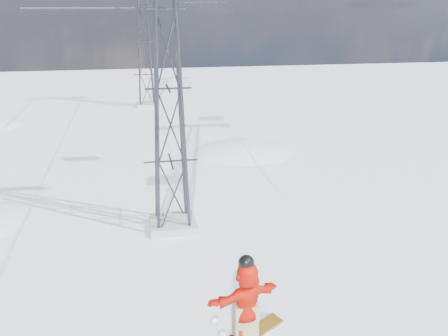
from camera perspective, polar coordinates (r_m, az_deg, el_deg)
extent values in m
sphere|color=white|center=(33.92, 2.16, -13.65)|extent=(20.00, 20.00, 20.00)
cube|color=#999999|center=(19.91, -5.85, -6.36)|extent=(1.80, 1.80, 0.30)
cube|color=#999999|center=(43.87, -8.77, 7.15)|extent=(1.80, 1.80, 0.30)
imported|color=red|center=(11.59, 2.61, -14.95)|extent=(1.88, 1.08, 1.93)
cube|color=#9C8A60|center=(11.88, 2.57, -17.06)|extent=(0.64, 0.55, 0.89)
sphere|color=black|center=(11.10, 2.68, -10.86)|extent=(0.36, 0.36, 0.36)
cylinder|color=black|center=(10.11, -16.24, 17.10)|extent=(2.07, 0.06, 0.06)
cylinder|color=black|center=(23.75, -2.18, 18.38)|extent=(1.94, 0.06, 0.06)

